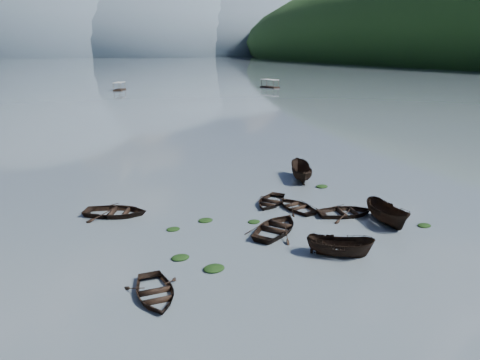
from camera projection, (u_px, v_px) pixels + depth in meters
name	position (u px, v px, depth m)	size (l,w,h in m)	color
ground_plane	(320.00, 269.00, 24.74)	(2400.00, 2400.00, 0.00)	#536068
haze_mtn_b	(26.00, 56.00, 796.17)	(520.00, 520.00, 340.00)	#475666
haze_mtn_c	(135.00, 55.00, 870.05)	(520.00, 520.00, 260.00)	#475666
haze_mtn_d	(218.00, 55.00, 936.54)	(520.00, 520.00, 220.00)	#475666
rowboat_0	(155.00, 296.00, 22.00)	(2.93, 4.10, 0.85)	black
rowboat_1	(276.00, 231.00, 29.83)	(3.44, 4.82, 1.00)	black
rowboat_2	(339.00, 256.00, 26.29)	(1.53, 4.07, 1.57)	black
rowboat_3	(297.00, 209.00, 34.10)	(2.81, 3.93, 0.81)	black
rowboat_4	(346.00, 215.00, 32.77)	(3.12, 4.37, 0.91)	black
rowboat_5	(386.00, 223.00, 31.22)	(1.71, 4.55, 1.76)	black
rowboat_6	(116.00, 215.00, 32.73)	(3.44, 4.82, 1.00)	black
rowboat_7	(270.00, 204.00, 35.18)	(2.91, 4.08, 0.84)	black
rowboat_8	(301.00, 180.00, 41.63)	(1.82, 4.85, 1.87)	black
weed_clump_0	(214.00, 270.00, 24.67)	(1.26, 1.03, 0.28)	black
weed_clump_1	(180.00, 259.00, 25.97)	(1.11, 0.89, 0.25)	black
weed_clump_2	(351.00, 244.00, 27.94)	(1.15, 0.92, 0.25)	black
weed_clump_3	(254.00, 222.00, 31.40)	(0.92, 0.78, 0.21)	black
weed_clump_4	(424.00, 226.00, 30.74)	(1.02, 0.81, 0.21)	black
weed_clump_5	(173.00, 230.00, 30.10)	(0.96, 0.78, 0.20)	black
weed_clump_6	(206.00, 221.00, 31.63)	(1.09, 0.91, 0.23)	black
weed_clump_7	(322.00, 187.00, 39.42)	(1.15, 0.92, 0.25)	black
pontoon_centre	(120.00, 90.00, 132.17)	(2.50, 6.00, 2.30)	black
pontoon_right	(270.00, 88.00, 140.90)	(2.77, 6.64, 2.55)	black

